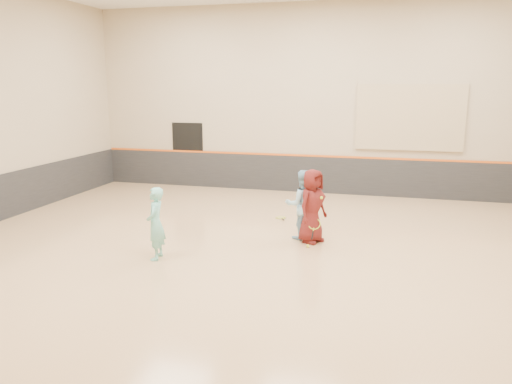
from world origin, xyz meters
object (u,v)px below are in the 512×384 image
(young_man, at_px, (312,206))
(spare_racket, at_px, (281,217))
(girl, at_px, (156,224))
(instructor, at_px, (302,205))

(young_man, height_order, spare_racket, young_man)
(spare_racket, bearing_deg, girl, -115.39)
(instructor, distance_m, spare_racket, 1.97)
(instructor, bearing_deg, spare_racket, -83.17)
(girl, height_order, young_man, young_man)
(girl, relative_size, instructor, 0.93)
(instructor, bearing_deg, girl, 18.50)
(girl, distance_m, instructor, 3.37)
(instructor, relative_size, young_man, 0.96)
(instructor, height_order, spare_racket, instructor)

